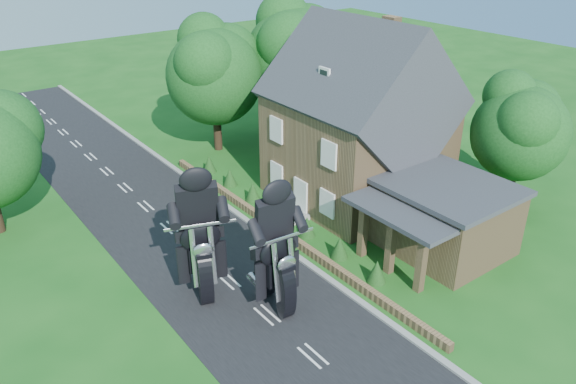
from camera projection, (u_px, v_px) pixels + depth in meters
ground at (267, 315)px, 23.20m from camera, size 120.00×120.00×0.00m
road at (267, 315)px, 23.19m from camera, size 7.00×80.00×0.02m
kerb at (334, 283)px, 25.13m from camera, size 0.30×80.00×0.12m
garden_wall at (280, 230)px, 29.00m from camera, size 0.30×22.00×0.40m
house at (358, 125)px, 31.20m from camera, size 9.54×8.64×10.24m
annex at (443, 216)px, 27.14m from camera, size 7.05×5.94×3.44m
tree_annex_side at (523, 123)px, 30.39m from camera, size 5.64×5.20×7.48m
tree_house_right at (401, 82)px, 36.00m from camera, size 6.51×6.00×8.40m
tree_behind_house at (299, 50)px, 39.60m from camera, size 7.81×7.20×10.08m
tree_behind_left at (219, 67)px, 37.29m from camera, size 6.94×6.40×9.16m
shrub_a at (377, 271)px, 25.09m from camera, size 0.90×0.90×1.10m
shrub_b at (339, 247)px, 26.88m from camera, size 0.90×0.90×1.10m
shrub_c at (307, 226)px, 28.66m from camera, size 0.90×0.90×1.10m
shrub_d at (253, 192)px, 32.24m from camera, size 0.90×0.90×1.10m
shrub_e at (230, 177)px, 34.03m from camera, size 0.90×0.90×1.10m
shrub_f at (209, 164)px, 35.82m from camera, size 0.90×0.90×1.10m
motorcycle_lead at (275, 289)px, 23.31m from camera, size 0.65×1.96×1.80m
motorcycle_follow at (203, 275)px, 24.18m from camera, size 1.14×2.01×1.82m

